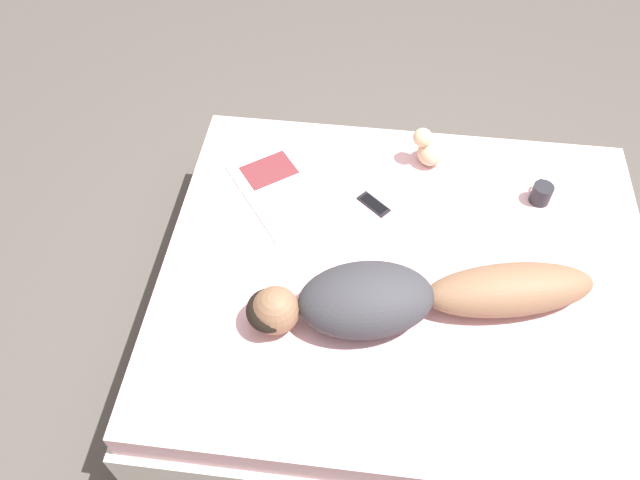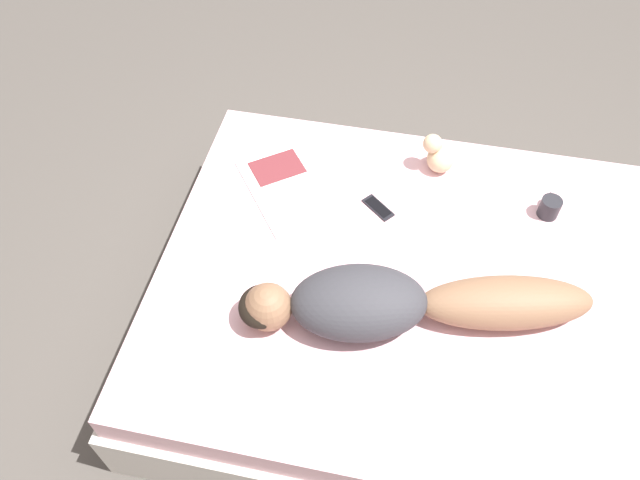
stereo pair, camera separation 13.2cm
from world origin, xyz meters
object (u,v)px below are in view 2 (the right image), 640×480
(open_magazine, at_px, (288,186))
(coffee_mug, at_px, (550,207))
(cell_phone, at_px, (378,208))
(person, at_px, (399,303))

(open_magazine, distance_m, coffee_mug, 1.17)
(open_magazine, bearing_deg, cell_phone, -133.24)
(person, relative_size, open_magazine, 2.19)
(open_magazine, relative_size, cell_phone, 3.92)
(person, height_order, open_magazine, person)
(person, xyz_separation_m, open_magazine, (0.59, 0.58, -0.10))
(person, xyz_separation_m, cell_phone, (0.54, 0.15, -0.10))
(open_magazine, xyz_separation_m, cell_phone, (-0.05, -0.43, 0.00))
(coffee_mug, bearing_deg, person, 138.40)
(person, relative_size, coffee_mug, 10.74)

